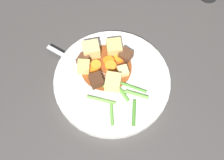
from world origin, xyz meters
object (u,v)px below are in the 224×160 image
(carrot_slice_1, at_px, (96,65))
(fork, at_px, (79,64))
(carrot_slice_0, at_px, (111,66))
(meat_chunk_0, at_px, (83,60))
(carrot_slice_2, at_px, (109,61))
(potato_chunk_4, at_px, (124,72))
(dinner_plate, at_px, (112,82))
(potato_chunk_0, at_px, (92,50))
(carrot_slice_3, at_px, (92,71))
(potato_chunk_3, at_px, (114,47))
(meat_chunk_2, at_px, (96,80))
(potato_chunk_1, at_px, (84,67))
(meat_chunk_1, at_px, (126,55))
(carrot_slice_4, at_px, (119,58))
(potato_chunk_2, at_px, (113,82))

(carrot_slice_1, bearing_deg, fork, 46.82)
(carrot_slice_0, xyz_separation_m, meat_chunk_0, (0.05, 0.05, 0.01))
(carrot_slice_2, bearing_deg, carrot_slice_0, 163.99)
(carrot_slice_0, distance_m, potato_chunk_4, 0.04)
(dinner_plate, xyz_separation_m, carrot_slice_1, (0.05, 0.01, 0.02))
(carrot_slice_1, bearing_deg, potato_chunk_0, -18.70)
(carrot_slice_3, xyz_separation_m, meat_chunk_0, (0.03, 0.00, 0.01))
(potato_chunk_3, xyz_separation_m, meat_chunk_2, (-0.05, 0.08, -0.00))
(potato_chunk_0, distance_m, meat_chunk_0, 0.03)
(potato_chunk_0, bearing_deg, meat_chunk_2, 153.80)
(meat_chunk_2, height_order, fork, meat_chunk_2)
(meat_chunk_2, bearing_deg, potato_chunk_4, -105.44)
(carrot_slice_2, height_order, meat_chunk_0, meat_chunk_0)
(carrot_slice_3, bearing_deg, carrot_slice_1, -68.57)
(meat_chunk_2, bearing_deg, carrot_slice_0, -74.34)
(fork, bearing_deg, potato_chunk_3, -100.65)
(potato_chunk_1, relative_size, potato_chunk_4, 1.29)
(meat_chunk_1, bearing_deg, carrot_slice_3, 80.72)
(carrot_slice_1, bearing_deg, meat_chunk_1, -105.93)
(carrot_slice_4, height_order, meat_chunk_2, meat_chunk_2)
(fork, bearing_deg, meat_chunk_2, -173.64)
(carrot_slice_2, distance_m, carrot_slice_4, 0.03)
(carrot_slice_1, relative_size, potato_chunk_2, 0.67)
(potato_chunk_3, relative_size, meat_chunk_1, 1.31)
(carrot_slice_4, distance_m, meat_chunk_2, 0.09)
(carrot_slice_0, bearing_deg, potato_chunk_4, -154.84)
(potato_chunk_0, xyz_separation_m, potato_chunk_2, (-0.10, 0.01, -0.00))
(carrot_slice_2, relative_size, potato_chunk_1, 0.87)
(potato_chunk_4, relative_size, meat_chunk_1, 0.85)
(carrot_slice_0, bearing_deg, carrot_slice_2, -16.01)
(potato_chunk_0, bearing_deg, potato_chunk_1, 124.29)
(carrot_slice_0, height_order, potato_chunk_3, potato_chunk_3)
(meat_chunk_1, bearing_deg, potato_chunk_4, 137.60)
(potato_chunk_2, bearing_deg, carrot_slice_2, -25.11)
(meat_chunk_1, xyz_separation_m, fork, (0.05, 0.10, -0.01))
(potato_chunk_3, bearing_deg, carrot_slice_0, 134.86)
(potato_chunk_4, height_order, meat_chunk_2, meat_chunk_2)
(carrot_slice_0, height_order, potato_chunk_1, potato_chunk_1)
(potato_chunk_2, distance_m, meat_chunk_1, 0.08)
(carrot_slice_1, distance_m, carrot_slice_4, 0.06)
(potato_chunk_2, height_order, potato_chunk_3, potato_chunk_2)
(carrot_slice_1, bearing_deg, dinner_plate, -168.39)
(carrot_slice_0, bearing_deg, potato_chunk_0, 14.15)
(carrot_slice_1, distance_m, potato_chunk_3, 0.06)
(carrot_slice_1, relative_size, meat_chunk_1, 0.90)
(dinner_plate, xyz_separation_m, meat_chunk_0, (0.08, 0.03, 0.02))
(carrot_slice_2, distance_m, carrot_slice_3, 0.05)
(carrot_slice_2, height_order, potato_chunk_2, potato_chunk_2)
(potato_chunk_2, xyz_separation_m, potato_chunk_3, (0.08, -0.06, -0.00))
(carrot_slice_0, bearing_deg, meat_chunk_1, -88.10)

